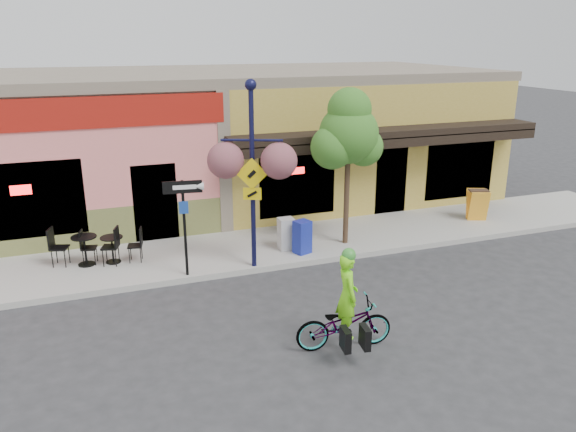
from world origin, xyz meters
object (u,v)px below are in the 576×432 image
Objects in this scene: lamp_post at (252,177)px; newspaper_box_grey at (286,234)px; bicycle at (344,324)px; newspaper_box_blue at (302,237)px; cyclist_rider at (347,308)px; street_tree at (348,167)px; building at (224,136)px; one_way_sign at (185,229)px.

lamp_post is 2.33m from newspaper_box_grey.
bicycle is at bearing -60.10° from lamp_post.
newspaper_box_blue is at bearing -55.94° from newspaper_box_grey.
bicycle is 0.34m from cyclist_rider.
newspaper_box_grey is at bearing 176.08° from street_tree.
cyclist_rider is at bearing -59.40° from lamp_post.
lamp_post is at bearing 16.24° from cyclist_rider.
newspaper_box_grey is at bearing 58.19° from lamp_post.
building is at bearing 90.98° from newspaper_box_grey.
one_way_sign reaches higher than newspaper_box_blue.
newspaper_box_grey is 2.41m from street_tree.
lamp_post is 1.07× the size of street_tree.
street_tree is (2.31, 4.74, 1.80)m from bicycle.
building reaches higher than cyclist_rider.
lamp_post is at bearing 6.92° from one_way_sign.
one_way_sign is at bearing 37.10° from cyclist_rider.
bicycle is 4.50m from lamp_post.
bicycle is at bearing -116.02° from street_tree.
bicycle is at bearing -121.21° from newspaper_box_blue.
newspaper_box_grey is at bearing 23.61° from one_way_sign.
lamp_post is (-0.53, 4.02, 1.94)m from bicycle.
one_way_sign is (-2.20, 4.04, 0.83)m from bicycle.
bicycle is 4.67m from one_way_sign.
newspaper_box_blue is at bearing 37.97° from lamp_post.
cyclist_rider is at bearing -97.00° from newspaper_box_grey.
cyclist_rider is 4.51m from newspaper_box_blue.
street_tree is at bearing -17.53° from cyclist_rider.
one_way_sign is at bearing -171.21° from street_tree.
bicycle is 0.43× the size of street_tree.
newspaper_box_grey is (0.62, 4.85, 0.10)m from bicycle.
lamp_post is 2.37m from newspaper_box_blue.
lamp_post is 2.00m from one_way_sign.
newspaper_box_grey reaches higher than bicycle.
building reaches higher than newspaper_box_blue.
one_way_sign is at bearing -164.23° from newspaper_box_grey.
lamp_post reaches higher than newspaper_box_grey.
newspaper_box_grey is (0.14, -6.02, -1.67)m from building.
one_way_sign is (-1.66, 0.02, -1.11)m from lamp_post.
newspaper_box_blue is (0.86, 4.42, -0.22)m from cyclist_rider.
street_tree reaches higher than newspaper_box_grey.
building is at bearing 5.75° from cyclist_rider.
lamp_post is at bearing 176.01° from newspaper_box_blue.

